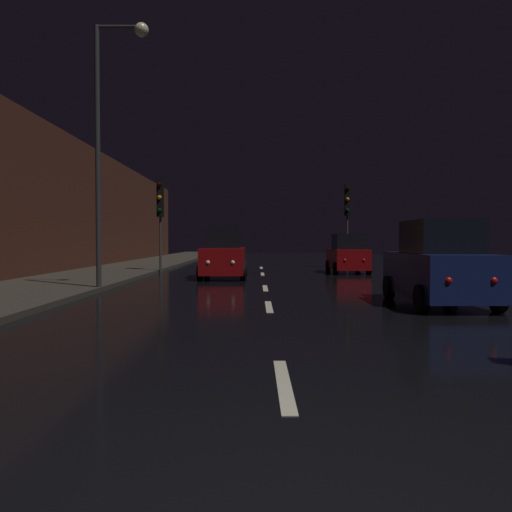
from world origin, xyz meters
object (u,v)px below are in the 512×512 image
object	(u,v)px
traffic_light_far_right	(350,206)
car_parked_right_near	(441,266)
streetlamp_overhead	(113,118)
traffic_light_far_left	(163,205)
car_approaching_headlights	(226,255)
car_parked_right_far	(350,255)

from	to	relation	value
traffic_light_far_right	car_parked_right_near	world-z (taller)	traffic_light_far_right
streetlamp_overhead	traffic_light_far_left	bearing A→B (deg)	91.28
traffic_light_far_right	streetlamp_overhead	xyz separation A→B (m)	(-9.94, -14.51, 1.81)
traffic_light_far_left	streetlamp_overhead	size ratio (longest dim) A/B	0.56
car_approaching_headlights	car_parked_right_far	xyz separation A→B (m)	(5.99, 3.70, -0.08)
traffic_light_far_right	streetlamp_overhead	distance (m)	17.68
traffic_light_far_right	car_approaching_headlights	size ratio (longest dim) A/B	1.18
car_parked_right_near	streetlamp_overhead	bearing A→B (deg)	69.83
car_approaching_headlights	car_parked_right_far	size ratio (longest dim) A/B	1.09
traffic_light_far_left	car_parked_right_near	world-z (taller)	traffic_light_far_left
traffic_light_far_right	traffic_light_far_left	bearing A→B (deg)	-60.27
traffic_light_far_left	car_parked_right_far	bearing A→B (deg)	92.14
streetlamp_overhead	car_approaching_headlights	size ratio (longest dim) A/B	1.99
car_parked_right_far	car_parked_right_near	bearing A→B (deg)	-180.00
traffic_light_far_right	car_approaching_headlights	distance (m)	11.16
car_parked_right_far	traffic_light_far_left	bearing A→B (deg)	91.00
traffic_light_far_right	car_approaching_headlights	bearing A→B (deg)	-34.84
car_parked_right_near	car_parked_right_far	size ratio (longest dim) A/B	1.09
car_parked_right_far	car_approaching_headlights	bearing A→B (deg)	121.75
traffic_light_far_right	car_approaching_headlights	xyz separation A→B (m)	(-6.78, -8.45, -2.67)
streetlamp_overhead	car_approaching_headlights	bearing A→B (deg)	62.45
car_parked_right_near	traffic_light_far_right	bearing A→B (deg)	-2.56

